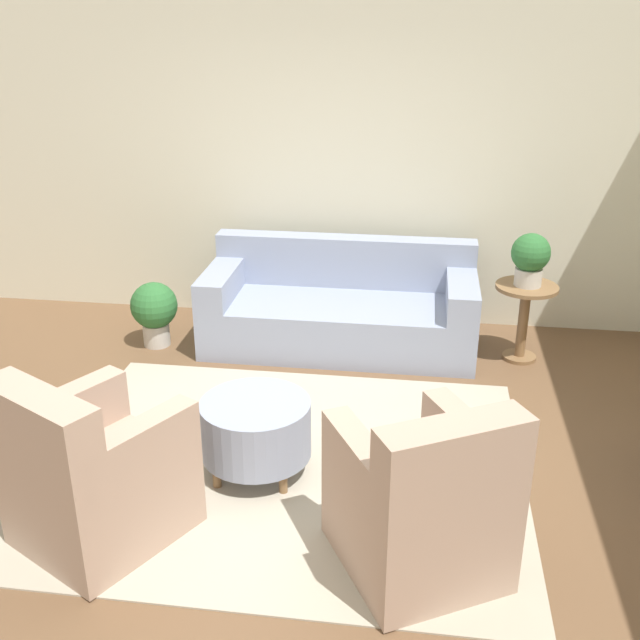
# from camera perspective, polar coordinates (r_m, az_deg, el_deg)

# --- Properties ---
(ground_plane) EXTENTS (16.00, 16.00, 0.00)m
(ground_plane) POSITION_cam_1_polar(r_m,az_deg,el_deg) (4.68, -2.81, -11.01)
(ground_plane) COLOR brown
(wall_back) EXTENTS (8.88, 0.12, 2.80)m
(wall_back) POSITION_cam_1_polar(r_m,az_deg,el_deg) (6.47, 1.11, 12.09)
(wall_back) COLOR beige
(wall_back) RESTS_ON ground_plane
(rug) EXTENTS (2.91, 2.45, 0.01)m
(rug) POSITION_cam_1_polar(r_m,az_deg,el_deg) (4.68, -2.81, -10.96)
(rug) COLOR #B2A893
(rug) RESTS_ON ground_plane
(couch) EXTENTS (2.18, 0.93, 0.83)m
(couch) POSITION_cam_1_polar(r_m,az_deg,el_deg) (6.16, 1.56, 0.81)
(couch) COLOR #8E99B2
(couch) RESTS_ON ground_plane
(armchair_left) EXTENTS (1.00, 1.02, 0.95)m
(armchair_left) POSITION_cam_1_polar(r_m,az_deg,el_deg) (4.08, -16.93, -11.34)
(armchair_left) COLOR tan
(armchair_left) RESTS_ON rug
(armchair_right) EXTENTS (1.00, 1.02, 0.95)m
(armchair_right) POSITION_cam_1_polar(r_m,az_deg,el_deg) (3.76, 7.79, -13.76)
(armchair_right) COLOR tan
(armchair_right) RESTS_ON rug
(ottoman_table) EXTENTS (0.65, 0.65, 0.46)m
(ottoman_table) POSITION_cam_1_polar(r_m,az_deg,el_deg) (4.48, -4.90, -8.23)
(ottoman_table) COLOR #8E99B2
(ottoman_table) RESTS_ON rug
(side_table) EXTENTS (0.48, 0.48, 0.62)m
(side_table) POSITION_cam_1_polar(r_m,az_deg,el_deg) (6.04, 15.30, 0.75)
(side_table) COLOR olive
(side_table) RESTS_ON ground_plane
(potted_plant_on_side_table) EXTENTS (0.29, 0.29, 0.41)m
(potted_plant_on_side_table) POSITION_cam_1_polar(r_m,az_deg,el_deg) (5.90, 15.73, 4.63)
(potted_plant_on_side_table) COLOR beige
(potted_plant_on_side_table) RESTS_ON side_table
(potted_plant_floor) EXTENTS (0.38, 0.38, 0.54)m
(potted_plant_floor) POSITION_cam_1_polar(r_m,az_deg,el_deg) (6.26, -12.51, 0.80)
(potted_plant_floor) COLOR beige
(potted_plant_floor) RESTS_ON ground_plane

